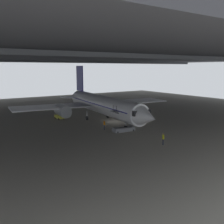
{
  "coord_description": "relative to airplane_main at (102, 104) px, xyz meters",
  "views": [
    {
      "loc": [
        -29.48,
        -43.35,
        10.83
      ],
      "look_at": [
        -1.9,
        -2.53,
        2.54
      ],
      "focal_mm": 42.05,
      "sensor_mm": 36.0,
      "label": 1
    }
  ],
  "objects": [
    {
      "name": "crew_worker_by_stairs",
      "position": [
        -3.87,
        -7.13,
        -2.42
      ],
      "size": [
        0.27,
        0.54,
        1.76
      ],
      "color": "#232838",
      "rests_on": "ground_plane"
    },
    {
      "name": "boarding_stairs",
      "position": [
        -1.74,
        -9.91,
        -2.7
      ],
      "size": [
        4.31,
        1.93,
        4.63
      ],
      "color": "slate",
      "rests_on": "ground_plane"
    },
    {
      "name": "ground_plane",
      "position": [
        1.36,
        -2.1,
        -3.43
      ],
      "size": [
        110.0,
        110.0,
        0.0
      ],
      "primitive_type": "plane",
      "color": "gray"
    },
    {
      "name": "crew_worker_near_nose",
      "position": [
        -1.94,
        -19.67,
        -2.43
      ],
      "size": [
        0.37,
        0.49,
        1.74
      ],
      "color": "#232838",
      "rests_on": "ground_plane"
    },
    {
      "name": "airplane_main",
      "position": [
        0.0,
        0.0,
        0.0
      ],
      "size": [
        35.17,
        36.22,
        11.35
      ],
      "color": "white",
      "rests_on": "ground_plane"
    },
    {
      "name": "hangar_structure",
      "position": [
        1.28,
        11.64,
        10.24
      ],
      "size": [
        121.0,
        99.0,
        14.3
      ],
      "color": "#4C4F54",
      "rests_on": "ground_plane"
    },
    {
      "name": "baggage_tug",
      "position": [
        -6.6,
        6.54,
        -2.9
      ],
      "size": [
        1.54,
        2.34,
        0.9
      ],
      "color": "yellow",
      "rests_on": "ground_plane"
    }
  ]
}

